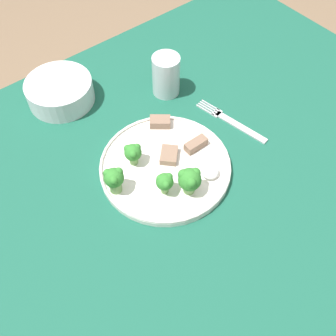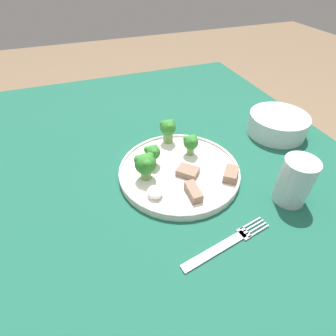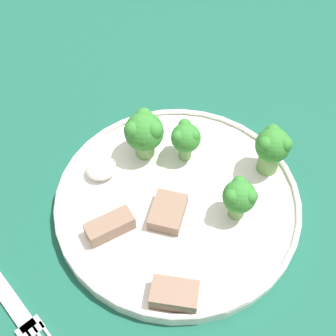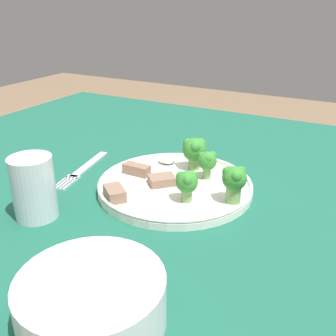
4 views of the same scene
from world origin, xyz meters
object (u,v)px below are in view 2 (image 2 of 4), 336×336
(dinner_plate, at_px, (179,171))
(drinking_glass, at_px, (294,183))
(cream_bowl, at_px, (277,125))
(fork, at_px, (226,244))

(dinner_plate, bearing_deg, drinking_glass, 51.04)
(dinner_plate, distance_m, cream_bowl, 0.31)
(dinner_plate, relative_size, fork, 1.46)
(dinner_plate, relative_size, drinking_glass, 2.74)
(fork, height_order, drinking_glass, drinking_glass)
(cream_bowl, distance_m, drinking_glass, 0.24)
(dinner_plate, xyz_separation_m, drinking_glass, (0.14, 0.18, 0.03))
(dinner_plate, xyz_separation_m, cream_bowl, (-0.06, 0.31, 0.02))
(cream_bowl, bearing_deg, drinking_glass, -31.63)
(dinner_plate, height_order, drinking_glass, drinking_glass)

